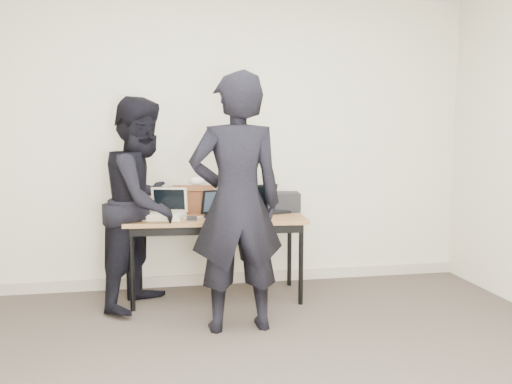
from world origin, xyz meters
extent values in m
cube|color=beige|center=(0.00, 2.27, 1.35)|extent=(4.50, 0.05, 2.70)
cube|color=brown|center=(-0.20, 1.85, 0.70)|extent=(1.54, 0.74, 0.03)
cylinder|color=black|center=(-0.91, 1.63, 0.34)|extent=(0.04, 0.04, 0.68)
cylinder|color=black|center=(0.47, 1.54, 0.34)|extent=(0.04, 0.04, 0.68)
cylinder|color=black|center=(-0.87, 2.16, 0.34)|extent=(0.04, 0.04, 0.68)
cylinder|color=black|center=(0.50, 2.07, 0.34)|extent=(0.04, 0.04, 0.68)
cube|color=black|center=(-0.22, 1.57, 0.64)|extent=(1.40, 0.11, 0.06)
cube|color=beige|center=(-0.64, 1.78, 0.74)|extent=(0.36, 0.33, 0.04)
cube|color=silver|center=(-0.64, 1.75, 0.76)|extent=(0.28, 0.20, 0.01)
cube|color=beige|center=(-0.60, 1.93, 0.86)|extent=(0.31, 0.13, 0.21)
cube|color=black|center=(-0.60, 1.92, 0.86)|extent=(0.27, 0.10, 0.18)
cube|color=beige|center=(-0.60, 1.91, 0.76)|extent=(0.27, 0.09, 0.02)
cube|color=black|center=(-0.14, 1.75, 0.73)|extent=(0.35, 0.31, 0.02)
cube|color=black|center=(-0.13, 1.72, 0.74)|extent=(0.27, 0.20, 0.01)
cube|color=black|center=(-0.19, 1.88, 0.84)|extent=(0.30, 0.16, 0.21)
cube|color=#26333F|center=(-0.19, 1.87, 0.85)|extent=(0.26, 0.13, 0.17)
cube|color=black|center=(-0.18, 1.85, 0.74)|extent=(0.25, 0.10, 0.01)
cube|color=black|center=(0.27, 1.94, 0.73)|extent=(0.39, 0.33, 0.02)
cube|color=black|center=(0.28, 1.91, 0.75)|extent=(0.30, 0.21, 0.01)
cube|color=black|center=(0.22, 2.09, 0.85)|extent=(0.34, 0.18, 0.22)
cube|color=black|center=(0.23, 2.08, 0.86)|extent=(0.29, 0.15, 0.18)
cube|color=black|center=(0.24, 2.05, 0.74)|extent=(0.29, 0.11, 0.02)
cube|color=brown|center=(-0.38, 2.07, 0.84)|extent=(0.38, 0.22, 0.24)
cube|color=brown|center=(-0.39, 2.01, 0.94)|extent=(0.37, 0.13, 0.07)
cube|color=brown|center=(-0.22, 2.04, 0.82)|extent=(0.03, 0.10, 0.02)
ellipsoid|color=white|center=(-0.35, 2.07, 1.00)|extent=(0.14, 0.11, 0.08)
cube|color=black|center=(0.43, 2.03, 0.81)|extent=(0.32, 0.28, 0.17)
cube|color=black|center=(-0.42, 1.67, 0.74)|extent=(0.09, 0.06, 0.03)
cube|color=black|center=(0.01, 2.03, 0.72)|extent=(0.25, 0.03, 0.01)
cube|color=black|center=(-0.62, 1.91, 0.72)|extent=(0.22, 0.26, 0.01)
cube|color=silver|center=(-0.44, 1.78, 0.72)|extent=(0.27, 0.09, 0.01)
cube|color=black|center=(0.09, 1.78, 0.72)|extent=(0.28, 0.20, 0.01)
cube|color=silver|center=(-0.22, 1.73, 0.72)|extent=(0.18, 0.19, 0.01)
imported|color=black|center=(-0.13, 1.12, 0.93)|extent=(0.70, 0.47, 1.85)
imported|color=black|center=(-0.81, 1.77, 0.86)|extent=(0.96, 1.04, 1.72)
cube|color=#ADA190|center=(0.00, 2.23, 0.05)|extent=(4.50, 0.03, 0.10)
camera|label=1|loc=(-0.62, -2.38, 1.42)|focal=35.00mm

